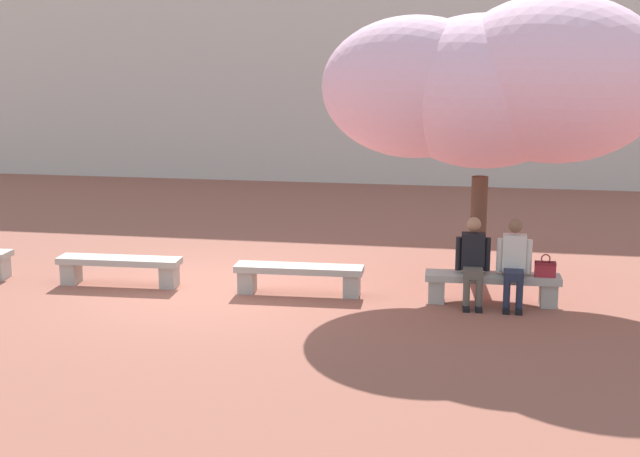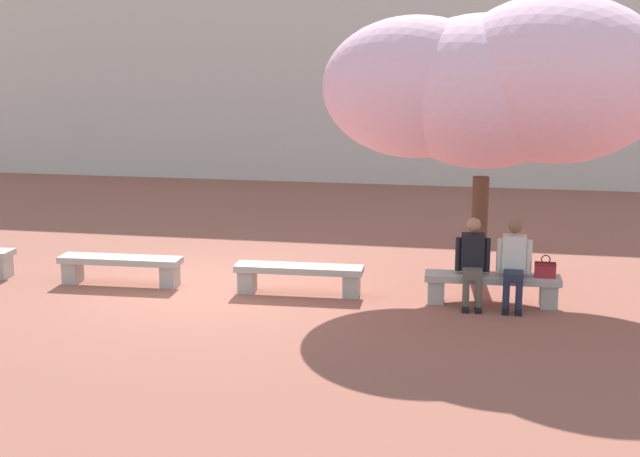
{
  "view_description": "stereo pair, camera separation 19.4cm",
  "coord_description": "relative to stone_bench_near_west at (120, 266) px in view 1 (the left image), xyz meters",
  "views": [
    {
      "loc": [
        4.12,
        -12.94,
        3.82
      ],
      "look_at": [
        1.75,
        0.2,
        1.0
      ],
      "focal_mm": 50.0,
      "sensor_mm": 36.0,
      "label": 1
    },
    {
      "loc": [
        4.31,
        -12.91,
        3.82
      ],
      "look_at": [
        1.75,
        0.2,
        1.0
      ],
      "focal_mm": 50.0,
      "sensor_mm": 36.0,
      "label": 2
    }
  ],
  "objects": [
    {
      "name": "ground_plane",
      "position": [
        1.46,
        0.0,
        -0.31
      ],
      "size": [
        100.0,
        100.0,
        0.0
      ],
      "primitive_type": "plane",
      "color": "#8E5142"
    },
    {
      "name": "building_facade",
      "position": [
        1.46,
        12.89,
        3.26
      ],
      "size": [
        28.0,
        4.0,
        7.14
      ],
      "primitive_type": "cube",
      "color": "beige",
      "rests_on": "ground"
    },
    {
      "name": "stone_bench_near_west",
      "position": [
        0.0,
        0.0,
        0.0
      ],
      "size": [
        1.99,
        0.49,
        0.45
      ],
      "color": "#ADA89E",
      "rests_on": "ground"
    },
    {
      "name": "stone_bench_center",
      "position": [
        2.92,
        0.0,
        0.0
      ],
      "size": [
        1.99,
        0.49,
        0.45
      ],
      "color": "#ADA89E",
      "rests_on": "ground"
    },
    {
      "name": "stone_bench_near_east",
      "position": [
        5.83,
        0.0,
        0.0
      ],
      "size": [
        1.99,
        0.49,
        0.45
      ],
      "color": "#ADA89E",
      "rests_on": "ground"
    },
    {
      "name": "person_seated_left",
      "position": [
        5.54,
        -0.05,
        0.39
      ],
      "size": [
        0.51,
        0.69,
        1.29
      ],
      "color": "black",
      "rests_on": "ground"
    },
    {
      "name": "person_seated_right",
      "position": [
        6.13,
        -0.05,
        0.39
      ],
      "size": [
        0.51,
        0.69,
        1.29
      ],
      "color": "black",
      "rests_on": "ground"
    },
    {
      "name": "handbag",
      "position": [
        6.58,
        0.0,
        0.27
      ],
      "size": [
        0.3,
        0.15,
        0.34
      ],
      "color": "#A3232D",
      "rests_on": "stone_bench_near_east"
    },
    {
      "name": "cherry_tree_main",
      "position": [
        5.78,
        1.16,
        2.84
      ],
      "size": [
        5.25,
        3.49,
        4.52
      ],
      "color": "#513828",
      "rests_on": "ground"
    }
  ]
}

